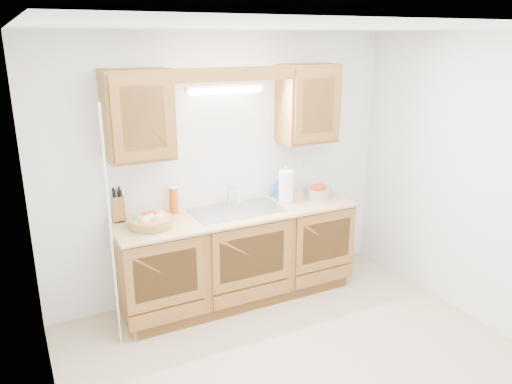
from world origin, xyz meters
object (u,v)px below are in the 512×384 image
fruit_basket (151,221)px  apple_bowl (318,191)px  knife_block (119,208)px  paper_towel (286,186)px

fruit_basket → apple_bowl: (1.71, 0.02, 0.01)m
knife_block → paper_towel: size_ratio=0.84×
paper_towel → apple_bowl: 0.36m
fruit_basket → paper_towel: size_ratio=1.18×
fruit_basket → paper_towel: paper_towel is taller
fruit_basket → knife_block: (-0.21, 0.28, 0.06)m
knife_block → apple_bowl: size_ratio=0.81×
knife_block → apple_bowl: 1.93m
fruit_basket → apple_bowl: size_ratio=1.14×
knife_block → apple_bowl: (1.91, -0.25, -0.05)m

